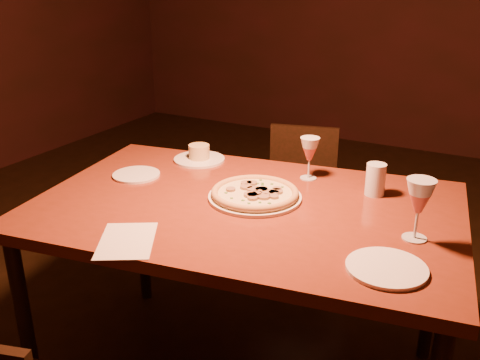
% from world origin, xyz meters
% --- Properties ---
extents(dining_table, '(1.62, 1.17, 0.80)m').
position_xyz_m(dining_table, '(0.02, 0.03, 0.73)').
color(dining_table, maroon).
rests_on(dining_table, floor).
extents(chair_far, '(0.46, 0.46, 0.78)m').
position_xyz_m(chair_far, '(-0.17, 1.04, 0.44)').
color(chair_far, black).
rests_on(chair_far, floor).
extents(pizza_plate, '(0.34, 0.34, 0.04)m').
position_xyz_m(pizza_plate, '(0.03, 0.09, 0.82)').
color(pizza_plate, white).
rests_on(pizza_plate, dining_table).
extents(ramekin_saucer, '(0.22, 0.22, 0.07)m').
position_xyz_m(ramekin_saucer, '(-0.38, 0.35, 0.82)').
color(ramekin_saucer, white).
rests_on(ramekin_saucer, dining_table).
extents(wine_glass_far, '(0.08, 0.08, 0.17)m').
position_xyz_m(wine_glass_far, '(0.12, 0.37, 0.88)').
color(wine_glass_far, '#AA4B47').
rests_on(wine_glass_far, dining_table).
extents(wine_glass_right, '(0.09, 0.09, 0.20)m').
position_xyz_m(wine_glass_right, '(0.60, 0.04, 0.90)').
color(wine_glass_right, '#AA4B47').
rests_on(wine_glass_right, dining_table).
extents(water_tumbler, '(0.07, 0.07, 0.12)m').
position_xyz_m(water_tumbler, '(0.40, 0.33, 0.86)').
color(water_tumbler, silver).
rests_on(water_tumbler, dining_table).
extents(side_plate_left, '(0.19, 0.19, 0.01)m').
position_xyz_m(side_plate_left, '(-0.50, 0.07, 0.80)').
color(side_plate_left, white).
rests_on(side_plate_left, dining_table).
extents(side_plate_near, '(0.23, 0.23, 0.01)m').
position_xyz_m(side_plate_near, '(0.57, -0.19, 0.81)').
color(side_plate_near, white).
rests_on(side_plate_near, dining_table).
extents(menu_card, '(0.26, 0.29, 0.00)m').
position_xyz_m(menu_card, '(-0.17, -0.39, 0.80)').
color(menu_card, silver).
rests_on(menu_card, dining_table).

